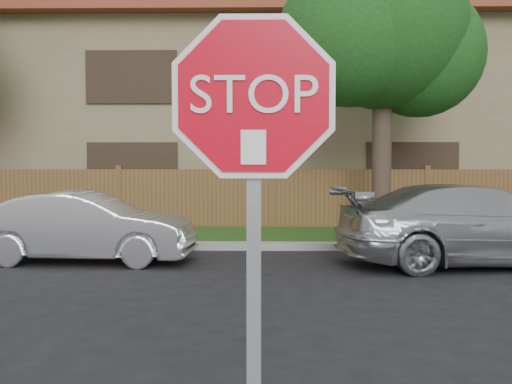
{
  "coord_description": "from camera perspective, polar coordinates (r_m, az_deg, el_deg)",
  "views": [
    {
      "loc": [
        -0.15,
        -4.13,
        1.88
      ],
      "look_at": [
        -0.2,
        -0.9,
        1.7
      ],
      "focal_mm": 42.0,
      "sensor_mm": 36.0,
      "label": 1
    }
  ],
  "objects": [
    {
      "name": "far_curb",
      "position": [
        12.41,
        1.7,
        -5.17
      ],
      "size": [
        70.0,
        0.3,
        0.15
      ],
      "primitive_type": "cube",
      "color": "gray",
      "rests_on": "ground"
    },
    {
      "name": "grass_strip",
      "position": [
        14.05,
        1.62,
        -4.25
      ],
      "size": [
        70.0,
        3.0,
        0.12
      ],
      "primitive_type": "cube",
      "color": "#1E4714",
      "rests_on": "ground"
    },
    {
      "name": "fence",
      "position": [
        15.56,
        1.56,
        -0.78
      ],
      "size": [
        70.0,
        0.12,
        1.6
      ],
      "primitive_type": "cube",
      "color": "brown",
      "rests_on": "ground"
    },
    {
      "name": "apartment_building",
      "position": [
        21.19,
        1.43,
        7.66
      ],
      "size": [
        35.2,
        9.2,
        7.2
      ],
      "color": "#867753",
      "rests_on": "ground"
    },
    {
      "name": "tree_mid",
      "position": [
        14.27,
        12.2,
        15.24
      ],
      "size": [
        4.8,
        3.9,
        7.35
      ],
      "color": "#382B21",
      "rests_on": "ground"
    },
    {
      "name": "stop_sign",
      "position": [
        2.65,
        -0.23,
        2.1
      ],
      "size": [
        1.01,
        0.13,
        2.55
      ],
      "color": "gray",
      "rests_on": "sidewalk_near"
    },
    {
      "name": "sedan_left",
      "position": [
        11.27,
        -15.88,
        -3.25
      ],
      "size": [
        3.95,
        1.56,
        1.28
      ],
      "primitive_type": "imported",
      "rotation": [
        0.0,
        0.0,
        1.52
      ],
      "color": "silver",
      "rests_on": "ground"
    },
    {
      "name": "sedan_right",
      "position": [
        11.23,
        20.26,
        -2.96
      ],
      "size": [
        5.14,
        2.64,
        1.43
      ],
      "primitive_type": "imported",
      "rotation": [
        0.0,
        0.0,
        1.71
      ],
      "color": "#AFB0B6",
      "rests_on": "ground"
    }
  ]
}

